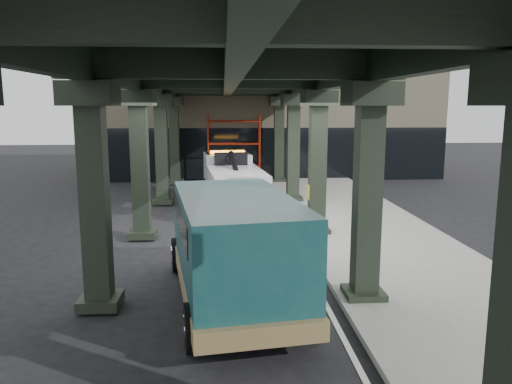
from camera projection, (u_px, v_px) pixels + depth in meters
name	position (u px, v px, depth m)	size (l,w,h in m)	color
ground	(244.00, 254.00, 15.36)	(90.00, 90.00, 0.00)	black
sidewalk	(369.00, 233.00, 17.60)	(5.00, 40.00, 0.15)	gray
lane_stripe	(290.00, 236.00, 17.44)	(0.12, 38.00, 0.01)	silver
viaduct	(229.00, 76.00, 16.37)	(7.40, 32.00, 6.40)	black
building	(261.00, 113.00, 34.47)	(22.00, 10.00, 8.00)	#C6B793
scaffolding	(234.00, 147.00, 29.40)	(3.08, 0.88, 4.00)	#AF250E
tow_truck	(232.00, 180.00, 22.33)	(2.88, 7.86, 2.52)	black
towed_van	(233.00, 246.00, 11.22)	(3.33, 6.64, 2.58)	#134346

